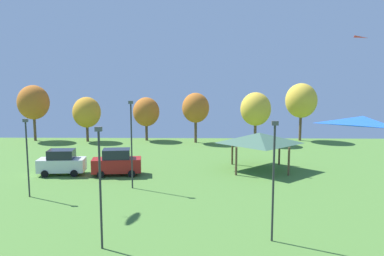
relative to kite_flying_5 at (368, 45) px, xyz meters
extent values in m
pyramid|color=red|center=(0.00, 0.00, 0.00)|extent=(1.55, 1.86, 0.19)
pyramid|color=blue|center=(-6.02, -14.69, -5.19)|extent=(3.22, 2.98, 0.31)
cube|color=silver|center=(-26.38, 2.05, -10.62)|extent=(4.30, 2.14, 1.18)
cube|color=#1E232D|center=(-26.38, 2.05, -9.62)|extent=(2.41, 1.85, 0.82)
cylinder|color=black|center=(-25.02, 1.24, -11.21)|extent=(0.65, 0.27, 0.64)
cylinder|color=black|center=(-25.16, 3.06, -11.21)|extent=(0.65, 0.27, 0.64)
cylinder|color=black|center=(-27.60, 1.04, -11.21)|extent=(0.65, 0.27, 0.64)
cylinder|color=black|center=(-27.73, 2.86, -11.21)|extent=(0.65, 0.27, 0.64)
cube|color=maroon|center=(-21.30, 1.93, -10.59)|extent=(4.58, 2.30, 1.24)
cube|color=#1E232D|center=(-21.30, 1.93, -9.54)|extent=(2.60, 1.91, 0.87)
cylinder|color=black|center=(-19.84, 1.22, -11.21)|extent=(0.66, 0.30, 0.64)
cylinder|color=black|center=(-20.06, 2.98, -11.21)|extent=(0.66, 0.30, 0.64)
cylinder|color=black|center=(-22.54, 0.89, -11.21)|extent=(0.66, 0.30, 0.64)
cylinder|color=black|center=(-22.76, 2.64, -11.21)|extent=(0.66, 0.30, 0.64)
cylinder|color=brown|center=(-10.43, 2.11, -10.23)|extent=(0.20, 0.20, 2.60)
cylinder|color=brown|center=(-5.67, 2.11, -10.23)|extent=(0.20, 0.20, 2.60)
cylinder|color=brown|center=(-10.43, 6.49, -10.23)|extent=(0.20, 0.20, 2.60)
cylinder|color=brown|center=(-5.67, 6.49, -10.23)|extent=(0.20, 0.20, 2.60)
pyramid|color=#3D604C|center=(-8.05, 4.30, -8.43)|extent=(6.17, 5.66, 1.00)
cylinder|color=#2D2D33|center=(-18.99, -13.56, -8.37)|extent=(0.12, 0.12, 6.32)
cube|color=#4C4C51|center=(-18.99, -13.56, -5.08)|extent=(0.36, 0.20, 0.24)
cylinder|color=#2D2D33|center=(-9.76, -12.43, -8.27)|extent=(0.12, 0.12, 6.51)
cube|color=#4C4C51|center=(-9.76, -12.43, -4.90)|extent=(0.36, 0.20, 0.24)
cylinder|color=#2D2D33|center=(-19.21, -2.20, -8.10)|extent=(0.12, 0.12, 6.85)
cube|color=#4C4C51|center=(-19.21, -2.20, -4.56)|extent=(0.36, 0.20, 0.24)
cylinder|color=#2D2D33|center=(-26.61, -4.62, -8.69)|extent=(0.12, 0.12, 5.68)
cube|color=#4C4C51|center=(-26.61, -4.62, -5.72)|extent=(0.36, 0.20, 0.24)
cylinder|color=brown|center=(-36.25, 20.46, -9.69)|extent=(0.36, 0.36, 3.67)
ellipsoid|color=#BC6623|center=(-36.25, 20.46, -6.27)|extent=(4.23, 4.23, 4.65)
cylinder|color=brown|center=(-28.90, 19.94, -10.24)|extent=(0.36, 0.36, 2.57)
ellipsoid|color=gold|center=(-28.90, 19.94, -7.56)|extent=(3.74, 3.74, 4.12)
cylinder|color=brown|center=(-21.01, 20.94, -10.23)|extent=(0.36, 0.36, 2.60)
ellipsoid|color=#BC6623|center=(-21.01, 20.94, -7.58)|extent=(3.60, 3.60, 3.96)
cylinder|color=brown|center=(-14.26, 19.38, -9.88)|extent=(0.36, 0.36, 3.30)
ellipsoid|color=#BC6623|center=(-14.26, 19.38, -6.88)|extent=(3.59, 3.59, 3.95)
cylinder|color=brown|center=(-6.47, 18.47, -9.98)|extent=(0.36, 0.36, 3.10)
ellipsoid|color=gold|center=(-6.47, 18.47, -6.95)|extent=(3.94, 3.94, 4.34)
cylinder|color=brown|center=(0.06, 21.23, -9.58)|extent=(0.36, 0.36, 3.89)
ellipsoid|color=gold|center=(0.06, 21.23, -6.04)|extent=(4.27, 4.27, 4.69)
camera|label=1|loc=(-13.85, -34.05, -2.18)|focal=38.00mm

